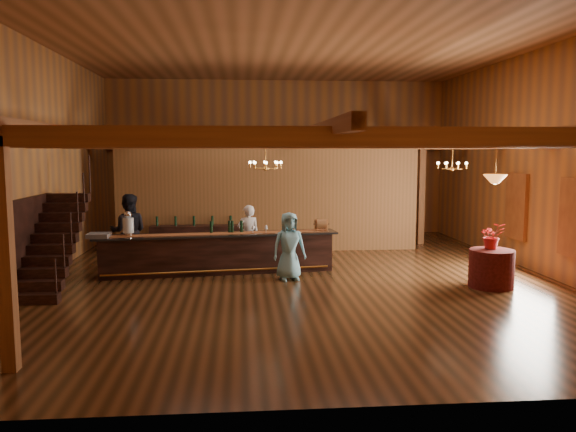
{
  "coord_description": "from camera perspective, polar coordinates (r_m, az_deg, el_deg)",
  "views": [
    {
      "loc": [
        -1.33,
        -13.22,
        3.0
      ],
      "look_at": [
        -0.18,
        0.47,
        1.41
      ],
      "focal_mm": 35.0,
      "sensor_mm": 36.0,
      "label": 1
    }
  ],
  "objects": [
    {
      "name": "backroom_boxes",
      "position": [
        18.91,
        -1.62,
        -0.92
      ],
      "size": [
        4.1,
        0.6,
        1.1
      ],
      "color": "#3C1D16",
      "rests_on": "floor"
    },
    {
      "name": "staircase",
      "position": [
        13.29,
        -22.83,
        -2.58
      ],
      "size": [
        1.0,
        2.8,
        2.0
      ],
      "color": "#3C1D16",
      "rests_on": "floor"
    },
    {
      "name": "window_right_back",
      "position": [
        16.04,
        22.22,
        0.92
      ],
      "size": [
        0.12,
        1.05,
        1.75
      ],
      "primitive_type": "cube",
      "color": "white",
      "rests_on": "wall_right"
    },
    {
      "name": "beam_grid",
      "position": [
        13.79,
        0.74,
        7.6
      ],
      "size": [
        11.9,
        13.9,
        0.39
      ],
      "color": "#A25C2D",
      "rests_on": "wall_left"
    },
    {
      "name": "guest",
      "position": [
        13.1,
        0.12,
        -3.08
      ],
      "size": [
        0.86,
        0.64,
        1.59
      ],
      "primitive_type": "imported",
      "rotation": [
        0.0,
        0.0,
        0.18
      ],
      "color": "#7BBFD2",
      "rests_on": "floor"
    },
    {
      "name": "raffle_drum",
      "position": [
        14.23,
        3.4,
        -0.83
      ],
      "size": [
        0.34,
        0.24,
        0.3
      ],
      "color": "olive",
      "rests_on": "tasting_bar"
    },
    {
      "name": "bar_bottle_3",
      "position": [
        14.02,
        -4.76,
        -1.07
      ],
      "size": [
        0.07,
        0.07,
        0.3
      ],
      "primitive_type": "cylinder",
      "color": "black",
      "rests_on": "tasting_bar"
    },
    {
      "name": "support_posts",
      "position": [
        12.86,
        1.16,
        0.35
      ],
      "size": [
        9.2,
        10.2,
        3.2
      ],
      "color": "#A25C2D",
      "rests_on": "floor"
    },
    {
      "name": "bar_bottle_0",
      "position": [
        13.95,
        -7.81,
        -1.14
      ],
      "size": [
        0.07,
        0.07,
        0.3
      ],
      "primitive_type": "cylinder",
      "color": "black",
      "rests_on": "tasting_bar"
    },
    {
      "name": "floor",
      "position": [
        13.62,
        0.92,
        -6.13
      ],
      "size": [
        14.0,
        14.0,
        0.0
      ],
      "primitive_type": "plane",
      "color": "#593219",
      "rests_on": "ground"
    },
    {
      "name": "window_right_front",
      "position": [
        13.78,
        27.11,
        -0.17
      ],
      "size": [
        0.12,
        1.05,
        1.75
      ],
      "primitive_type": "cube",
      "color": "white",
      "rests_on": "wall_right"
    },
    {
      "name": "tasting_bar",
      "position": [
        13.95,
        -7.07,
        -3.77
      ],
      "size": [
        5.96,
        1.42,
        1.0
      ],
      "rotation": [
        0.0,
        0.0,
        0.12
      ],
      "color": "#3C1D16",
      "rests_on": "floor"
    },
    {
      "name": "glass_rack_tray",
      "position": [
        13.9,
        -18.67,
        -1.88
      ],
      "size": [
        0.5,
        0.5,
        0.1
      ],
      "primitive_type": "cube",
      "color": "gray",
      "rests_on": "tasting_bar"
    },
    {
      "name": "table_flowers",
      "position": [
        13.24,
        20.02,
        -1.89
      ],
      "size": [
        0.56,
        0.5,
        0.59
      ],
      "primitive_type": "imported",
      "rotation": [
        0.0,
        0.0,
        -0.07
      ],
      "color": "red",
      "rests_on": "round_table"
    },
    {
      "name": "table_vase",
      "position": [
        13.21,
        19.88,
        -2.55
      ],
      "size": [
        0.18,
        0.18,
        0.3
      ],
      "primitive_type": "imported",
      "rotation": [
        0.0,
        0.0,
        -0.27
      ],
      "color": "#CD8734",
      "rests_on": "round_table"
    },
    {
      "name": "staff_second",
      "position": [
        14.84,
        -15.89,
        -1.54
      ],
      "size": [
        0.98,
        0.79,
        1.93
      ],
      "primitive_type": "imported",
      "rotation": [
        0.0,
        0.0,
        3.2
      ],
      "color": "black",
      "rests_on": "floor"
    },
    {
      "name": "wall_front",
      "position": [
        6.36,
        7.27,
        4.29
      ],
      "size": [
        12.0,
        0.1,
        5.5
      ],
      "primitive_type": "cube",
      "color": "#AD6A2E",
      "rests_on": "floor"
    },
    {
      "name": "chandelier_right",
      "position": [
        15.13,
        16.33,
        4.98
      ],
      "size": [
        0.8,
        0.8,
        0.71
      ],
      "color": "#CD8734",
      "rests_on": "beam_grid"
    },
    {
      "name": "round_table",
      "position": [
        13.24,
        19.96,
        -5.04
      ],
      "size": [
        0.97,
        0.97,
        0.84
      ],
      "primitive_type": "cylinder",
      "color": "maroon",
      "rests_on": "floor"
    },
    {
      "name": "bar_bottle_2",
      "position": [
        13.99,
        -5.7,
        -1.09
      ],
      "size": [
        0.07,
        0.07,
        0.3
      ],
      "primitive_type": "cylinder",
      "color": "black",
      "rests_on": "tasting_bar"
    },
    {
      "name": "bartender",
      "position": [
        14.66,
        -4.06,
        -2.02
      ],
      "size": [
        0.66,
        0.5,
        1.62
      ],
      "primitive_type": "imported",
      "rotation": [
        0.0,
        0.0,
        3.35
      ],
      "color": "white",
      "rests_on": "floor"
    },
    {
      "name": "wall_left",
      "position": [
        14.02,
        -24.36,
        4.99
      ],
      "size": [
        0.1,
        14.0,
        5.5
      ],
      "primitive_type": "cube",
      "color": "#AD6A2E",
      "rests_on": "floor"
    },
    {
      "name": "partition_wall",
      "position": [
        16.8,
        -1.96,
        1.64
      ],
      "size": [
        9.0,
        0.18,
        3.1
      ],
      "primitive_type": "cube",
      "color": "brown",
      "rests_on": "floor"
    },
    {
      "name": "wall_back",
      "position": [
        20.26,
        -1.04,
        5.89
      ],
      "size": [
        12.0,
        0.1,
        5.5
      ],
      "primitive_type": "cube",
      "color": "#AD6A2E",
      "rests_on": "floor"
    },
    {
      "name": "backbar_shelf",
      "position": [
        16.54,
        -8.58,
        -2.43
      ],
      "size": [
        3.05,
        0.51,
        0.86
      ],
      "primitive_type": "cube",
      "rotation": [
        0.0,
        0.0,
        -0.01
      ],
      "color": "#3C1D16",
      "rests_on": "floor"
    },
    {
      "name": "pendant_lamp",
      "position": [
        13.0,
        20.3,
        3.55
      ],
      "size": [
        0.52,
        0.52,
        0.9
      ],
      "color": "#CD8734",
      "rests_on": "beam_grid"
    },
    {
      "name": "ceiling",
      "position": [
        13.52,
        0.97,
        17.26
      ],
      "size": [
        14.0,
        14.0,
        0.0
      ],
      "primitive_type": "plane",
      "rotation": [
        3.14,
        0.0,
        0.0
      ],
      "color": "#9F5F38",
      "rests_on": "wall_back"
    },
    {
      "name": "chandelier_left",
      "position": [
        13.87,
        -2.31,
        5.24
      ],
      "size": [
        0.8,
        0.8,
        0.68
      ],
      "color": "#CD8734",
      "rests_on": "beam_grid"
    },
    {
      "name": "floor_plant",
      "position": [
        17.49,
        6.85,
        -1.37
      ],
      "size": [
        0.78,
        0.69,
        1.18
      ],
      "primitive_type": "imported",
      "rotation": [
        0.0,
        0.0,
        0.31
      ],
      "color": "#2E5E1C",
      "rests_on": "floor"
    },
    {
      "name": "wall_right",
      "position": [
        15.11,
        24.31,
        5.07
      ],
      "size": [
        0.1,
        14.0,
        5.5
      ],
      "primitive_type": "cube",
      "color": "#AD6A2E",
      "rests_on": "floor"
    },
    {
      "name": "bar_bottle_1",
      "position": [
        13.99,
        -5.96,
        -1.1
      ],
      "size": [
        0.07,
        0.07,
        0.3
      ],
      "primitive_type": "cylinder",
      "color": "black",
      "rests_on": "tasting_bar"
    },
    {
      "name": "beverage_dispenser",
      "position": [
        13.89,
        -15.92,
        -0.8
      ],
      "size": [
        0.26,
        0.26,
        0.6
      ],
      "color": "silver",
      "rests_on": "tasting_bar"
    }
  ]
}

